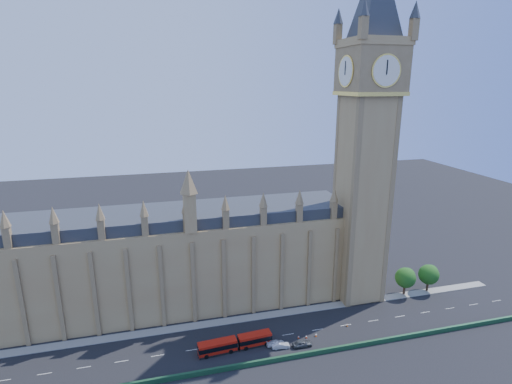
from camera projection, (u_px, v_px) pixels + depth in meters
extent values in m
plane|color=black|center=(242.00, 342.00, 97.49)|extent=(400.00, 400.00, 0.00)
cube|color=#9D7B4C|center=(134.00, 268.00, 108.66)|extent=(120.00, 20.00, 25.00)
cube|color=#2D3035|center=(130.00, 219.00, 104.97)|extent=(120.00, 18.00, 3.00)
cube|color=#9D7B4C|center=(362.00, 201.00, 112.13)|extent=(12.00, 12.00, 58.00)
cube|color=olive|center=(371.00, 72.00, 102.89)|extent=(14.00, 14.00, 12.00)
cylinder|color=silver|center=(386.00, 71.00, 96.21)|extent=(7.20, 0.30, 7.20)
cube|color=#9D7B4C|center=(373.00, 43.00, 101.04)|extent=(14.50, 14.50, 2.00)
cube|color=#1E4C2D|center=(250.00, 364.00, 88.93)|extent=(160.00, 0.60, 1.20)
cube|color=gray|center=(234.00, 320.00, 106.34)|extent=(160.00, 3.00, 0.16)
cylinder|color=#382619|center=(404.00, 288.00, 118.92)|extent=(0.70, 0.70, 4.00)
sphere|color=#154813|center=(405.00, 278.00, 118.00)|extent=(6.00, 6.00, 6.00)
sphere|color=#154813|center=(407.00, 275.00, 118.31)|extent=(4.38, 4.38, 4.38)
cylinder|color=#382619|center=(427.00, 285.00, 120.86)|extent=(0.70, 0.70, 4.00)
sphere|color=#154813|center=(429.00, 275.00, 119.94)|extent=(6.00, 6.00, 6.00)
sphere|color=#154813|center=(431.00, 272.00, 120.25)|extent=(4.38, 4.38, 4.38)
cube|color=#B7180C|center=(217.00, 347.00, 93.18)|extent=(9.22, 3.13, 3.02)
cube|color=#B7180C|center=(255.00, 340.00, 95.98)|extent=(8.21, 3.06, 3.02)
cube|color=black|center=(217.00, 346.00, 93.08)|extent=(9.27, 3.18, 1.15)
cube|color=black|center=(255.00, 338.00, 95.89)|extent=(8.27, 3.12, 1.15)
cylinder|color=black|center=(235.00, 344.00, 94.55)|extent=(0.97, 2.47, 2.42)
cylinder|color=black|center=(206.00, 357.00, 91.41)|extent=(1.03, 0.37, 1.01)
cylinder|color=black|center=(204.00, 350.00, 93.71)|extent=(1.03, 0.37, 1.01)
cylinder|color=black|center=(231.00, 352.00, 93.18)|extent=(1.03, 0.37, 1.01)
cylinder|color=black|center=(228.00, 345.00, 95.49)|extent=(1.03, 0.37, 1.01)
cylinder|color=black|center=(246.00, 348.00, 94.31)|extent=(1.03, 0.37, 1.01)
cylinder|color=black|center=(243.00, 342.00, 96.61)|extent=(1.03, 0.37, 1.01)
cylinder|color=black|center=(266.00, 344.00, 95.89)|extent=(1.03, 0.37, 1.01)
cylinder|color=black|center=(263.00, 338.00, 98.19)|extent=(1.03, 0.37, 1.01)
imported|color=#44484C|center=(302.00, 344.00, 95.62)|extent=(4.77, 2.01, 1.61)
imported|color=#B9BDC2|center=(281.00, 345.00, 95.14)|extent=(4.41, 1.89, 1.41)
imported|color=silver|center=(276.00, 343.00, 95.95)|extent=(4.57, 1.88, 1.32)
cube|color=black|center=(299.00, 338.00, 98.88)|extent=(0.52, 0.52, 0.04)
cone|color=red|center=(299.00, 337.00, 98.79)|extent=(0.57, 0.57, 0.69)
cylinder|color=white|center=(299.00, 337.00, 98.76)|extent=(0.33, 0.33, 0.12)
cube|color=black|center=(316.00, 336.00, 99.63)|extent=(0.51, 0.51, 0.05)
cone|color=#FF570D|center=(316.00, 335.00, 99.53)|extent=(0.56, 0.56, 0.79)
cylinder|color=white|center=(316.00, 335.00, 99.50)|extent=(0.39, 0.39, 0.14)
cube|color=black|center=(347.00, 326.00, 103.79)|extent=(0.51, 0.51, 0.04)
cone|color=orange|center=(347.00, 325.00, 103.70)|extent=(0.56, 0.56, 0.75)
cylinder|color=white|center=(347.00, 325.00, 103.67)|extent=(0.37, 0.37, 0.13)
cube|color=black|center=(306.00, 338.00, 98.99)|extent=(0.42, 0.42, 0.04)
cone|color=#F8340D|center=(306.00, 337.00, 98.90)|extent=(0.47, 0.47, 0.69)
cylinder|color=white|center=(306.00, 336.00, 98.88)|extent=(0.33, 0.33, 0.12)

